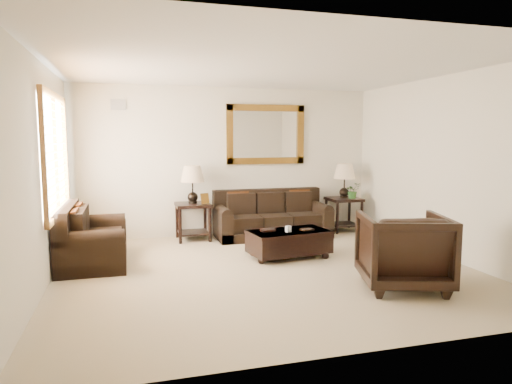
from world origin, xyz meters
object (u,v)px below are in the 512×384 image
object	(u,v)px
end_table_left	(193,192)
end_table_right	(344,187)
sofa	(272,220)
loveseat	(89,242)
coffee_table	(289,241)
armchair	(403,247)

from	to	relation	value
end_table_left	end_table_right	size ratio (longest dim) A/B	1.01
sofa	loveseat	bearing A→B (deg)	-160.58
end_table_left	coffee_table	bearing A→B (deg)	-52.44
loveseat	armchair	world-z (taller)	armchair
sofa	end_table_left	size ratio (longest dim) A/B	1.57
end_table_right	coffee_table	xyz separation A→B (m)	(-1.69, -1.59, -0.59)
sofa	armchair	bearing A→B (deg)	-78.96
armchair	loveseat	bearing A→B (deg)	-12.96
end_table_left	end_table_right	world-z (taller)	end_table_left
sofa	end_table_left	distance (m)	1.53
end_table_right	coffee_table	bearing A→B (deg)	-136.79
sofa	coffee_table	world-z (taller)	sofa
sofa	coffee_table	size ratio (longest dim) A/B	1.60
loveseat	armchair	distance (m)	4.26
sofa	end_table_right	world-z (taller)	end_table_right
end_table_left	armchair	size ratio (longest dim) A/B	1.32
sofa	loveseat	distance (m)	3.25
loveseat	end_table_left	distance (m)	2.07
sofa	end_table_left	bearing A→B (deg)	177.28
end_table_right	end_table_left	bearing A→B (deg)	-179.93
loveseat	end_table_left	size ratio (longest dim) A/B	1.15
loveseat	end_table_right	xyz separation A→B (m)	(4.55, 1.15, 0.53)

